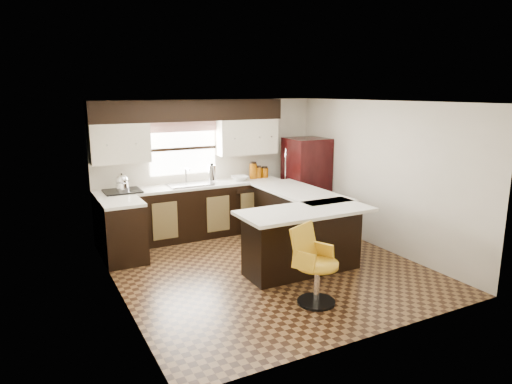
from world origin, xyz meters
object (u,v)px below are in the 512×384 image
bar_chair (317,266)px  refrigerator (306,182)px  peninsula_long (296,220)px  peninsula_return (302,242)px

bar_chair → refrigerator: bearing=33.9°
refrigerator → bar_chair: 3.37m
peninsula_long → bar_chair: bar_chair is taller
peninsula_return → bar_chair: (-0.40, -0.93, 0.03)m
peninsula_return → refrigerator: 2.39m
refrigerator → peninsula_return: bearing=-124.8°
bar_chair → peninsula_return: bearing=42.0°
refrigerator → bar_chair: bearing=-121.3°
peninsula_return → refrigerator: (1.34, 1.93, 0.39)m
peninsula_return → refrigerator: bearing=55.2°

